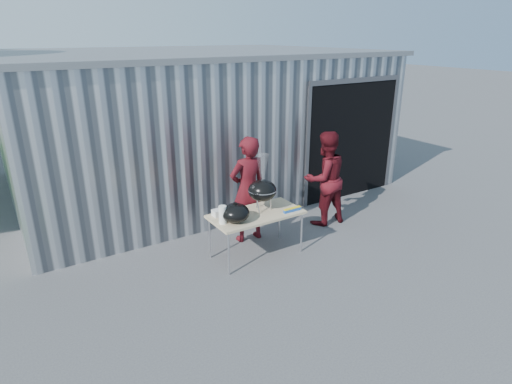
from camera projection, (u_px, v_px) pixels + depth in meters
ground at (269, 267)px, 6.76m from camera, size 80.00×80.00×0.00m
building at (195, 118)px, 10.31m from camera, size 8.20×6.20×3.10m
folding_table at (256, 215)px, 6.88m from camera, size 1.50×0.75×0.75m
kettle_grill at (262, 186)px, 6.84m from camera, size 0.47×0.47×0.94m
grill_lid at (235, 213)px, 6.52m from camera, size 0.44×0.44×0.32m
paper_towels at (223, 215)px, 6.46m from camera, size 0.12×0.12×0.28m
white_tub at (219, 213)px, 6.76m from camera, size 0.20×0.15×0.10m
foil_box at (292, 210)px, 6.93m from camera, size 0.32×0.05×0.06m
person_cook at (248, 190)px, 7.36m from camera, size 0.69×0.46×1.87m
person_bystander at (325, 178)px, 8.04m from camera, size 0.92×0.75×1.80m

